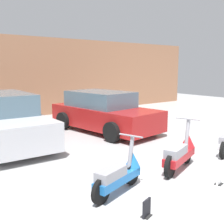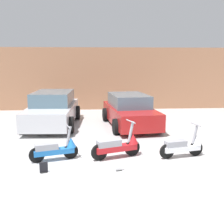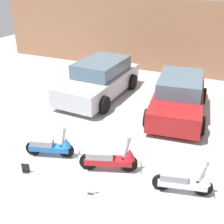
% 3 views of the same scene
% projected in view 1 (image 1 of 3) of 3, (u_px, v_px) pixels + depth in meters
% --- Properties ---
extents(ground_plane, '(28.00, 28.00, 0.00)m').
position_uv_depth(ground_plane, '(201.00, 180.00, 5.32)').
color(ground_plane, '#B2B2B2').
extents(wall_back, '(19.60, 0.12, 3.43)m').
position_uv_depth(wall_back, '(27.00, 77.00, 11.94)').
color(wall_back, '#9E6B4C').
rests_on(wall_back, ground_plane).
extents(scooter_front_left, '(1.31, 0.64, 0.94)m').
position_uv_depth(scooter_front_left, '(120.00, 174.00, 4.78)').
color(scooter_front_left, black).
rests_on(scooter_front_left, ground_plane).
extents(scooter_front_right, '(1.42, 0.74, 1.03)m').
position_uv_depth(scooter_front_right, '(181.00, 152.00, 5.88)').
color(scooter_front_right, black).
rests_on(scooter_front_right, ground_plane).
extents(car_rear_left, '(2.17, 4.25, 1.42)m').
position_uv_depth(car_rear_left, '(1.00, 120.00, 7.73)').
color(car_rear_left, '#B7B7BC').
rests_on(car_rear_left, ground_plane).
extents(car_rear_center, '(2.24, 4.07, 1.32)m').
position_uv_depth(car_rear_center, '(104.00, 112.00, 9.42)').
color(car_rear_center, maroon).
rests_on(car_rear_center, ground_plane).
extents(placard_near_left_scooter, '(0.20, 0.16, 0.26)m').
position_uv_depth(placard_near_left_scooter, '(147.00, 209.00, 4.02)').
color(placard_near_left_scooter, black).
rests_on(placard_near_left_scooter, ground_plane).
extents(placard_near_right_scooter, '(0.20, 0.15, 0.26)m').
position_uv_depth(placard_near_right_scooter, '(219.00, 178.00, 5.14)').
color(placard_near_right_scooter, black).
rests_on(placard_near_right_scooter, ground_plane).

